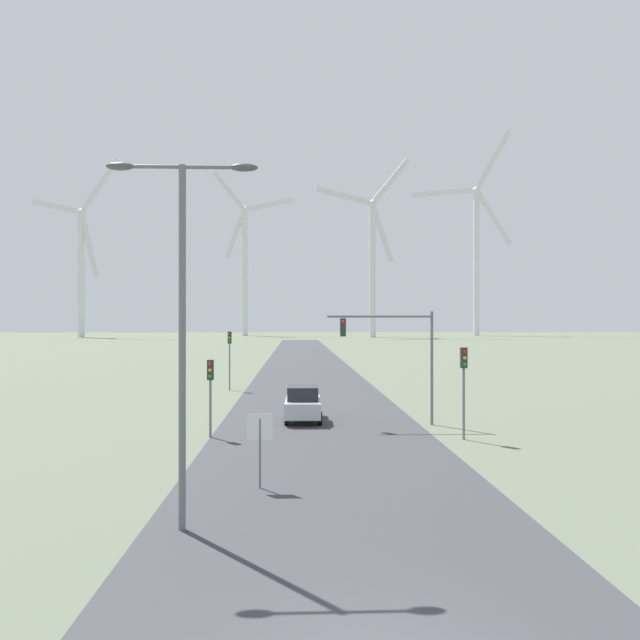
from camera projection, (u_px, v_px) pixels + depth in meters
road_surface at (309, 378)px, 57.16m from camera, size 10.00×240.00×0.01m
streetlamp at (182, 295)px, 15.42m from camera, size 3.74×0.32×9.09m
stop_sign_near at (260, 436)px, 19.25m from camera, size 0.81×0.07×2.32m
traffic_light_post_near_left at (210, 380)px, 27.73m from camera, size 0.28×0.34×3.46m
traffic_light_post_near_right at (464, 372)px, 27.19m from camera, size 0.28×0.34×4.03m
traffic_light_post_mid_left at (230, 347)px, 46.79m from camera, size 0.28×0.33×4.42m
traffic_light_mast_overhead at (394, 342)px, 31.06m from camera, size 5.32×0.35×5.67m
car_approaching at (303, 403)px, 32.27m from camera, size 1.88×4.13×1.83m
wind_turbine_far_left at (81, 258)px, 207.25m from camera, size 34.98×16.83×58.54m
wind_turbine_left at (245, 258)px, 229.84m from camera, size 30.40×7.62×61.59m
wind_turbine_center at (372, 254)px, 206.60m from camera, size 32.45×10.82×60.53m
wind_turbine_right at (476, 246)px, 234.71m from camera, size 34.44×14.97×76.29m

